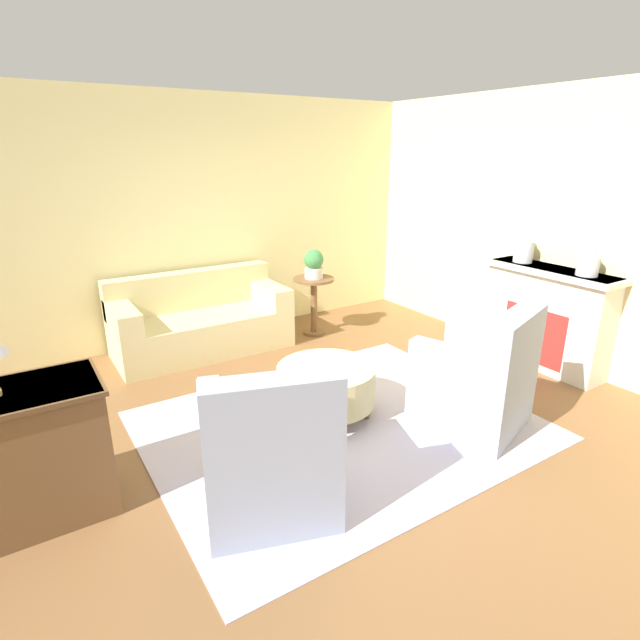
% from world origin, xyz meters
% --- Properties ---
extents(ground_plane, '(16.00, 16.00, 0.00)m').
position_xyz_m(ground_plane, '(0.00, 0.00, 0.00)').
color(ground_plane, brown).
extents(wall_back, '(9.40, 0.12, 2.80)m').
position_xyz_m(wall_back, '(0.00, 2.76, 1.40)').
color(wall_back, beige).
rests_on(wall_back, ground_plane).
extents(wall_right, '(0.12, 9.40, 2.80)m').
position_xyz_m(wall_right, '(2.76, 0.00, 1.40)').
color(wall_right, beige).
rests_on(wall_right, ground_plane).
extents(rug, '(3.04, 2.44, 0.01)m').
position_xyz_m(rug, '(0.00, 0.00, 0.01)').
color(rug, '#BCB2C1').
rests_on(rug, ground_plane).
extents(couch, '(1.92, 0.85, 0.87)m').
position_xyz_m(couch, '(-0.37, 2.25, 0.32)').
color(couch, beige).
rests_on(couch, ground_plane).
extents(armchair_left, '(0.99, 0.99, 1.02)m').
position_xyz_m(armchair_left, '(-0.95, -0.59, 0.40)').
color(armchair_left, '#8E99B2').
rests_on(armchair_left, rug).
extents(armchair_right, '(0.99, 0.99, 1.02)m').
position_xyz_m(armchair_right, '(0.95, -0.59, 0.40)').
color(armchair_right, '#8E99B2').
rests_on(armchair_right, rug).
extents(ottoman_table, '(0.84, 0.84, 0.44)m').
position_xyz_m(ottoman_table, '(-0.00, 0.22, 0.29)').
color(ottoman_table, beige).
rests_on(ottoman_table, rug).
extents(side_table, '(0.49, 0.49, 0.71)m').
position_xyz_m(side_table, '(0.99, 2.00, 0.48)').
color(side_table, brown).
rests_on(side_table, ground_plane).
extents(fireplace, '(0.44, 1.38, 1.06)m').
position_xyz_m(fireplace, '(2.52, -0.11, 0.55)').
color(fireplace, silver).
rests_on(fireplace, ground_plane).
extents(dresser, '(1.17, 0.59, 0.87)m').
position_xyz_m(dresser, '(-2.33, 0.15, 0.45)').
color(dresser, brown).
rests_on(dresser, ground_plane).
extents(vase_mantel_near, '(0.20, 0.20, 0.31)m').
position_xyz_m(vase_mantel_near, '(2.50, 0.24, 1.18)').
color(vase_mantel_near, silver).
rests_on(vase_mantel_near, fireplace).
extents(vase_mantel_far, '(0.20, 0.20, 0.26)m').
position_xyz_m(vase_mantel_far, '(2.50, -0.46, 1.16)').
color(vase_mantel_far, silver).
rests_on(vase_mantel_far, fireplace).
extents(potted_plant_on_side_table, '(0.24, 0.24, 0.35)m').
position_xyz_m(potted_plant_on_side_table, '(0.99, 2.00, 0.89)').
color(potted_plant_on_side_table, beige).
rests_on(potted_plant_on_side_table, side_table).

